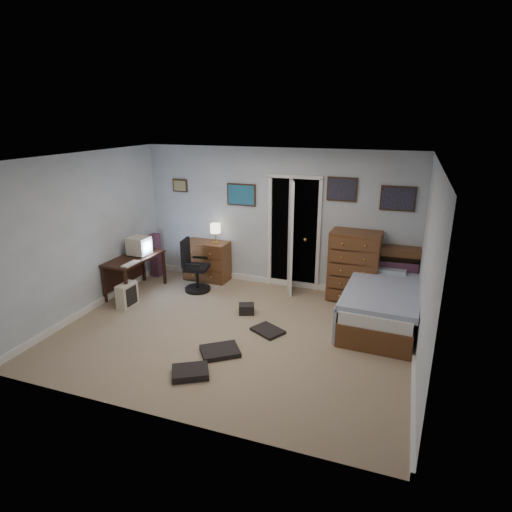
{
  "coord_description": "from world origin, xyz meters",
  "views": [
    {
      "loc": [
        2.18,
        -5.19,
        3.03
      ],
      "look_at": [
        0.23,
        0.3,
        1.1
      ],
      "focal_mm": 30.0,
      "sensor_mm": 36.0,
      "label": 1
    }
  ],
  "objects_px": {
    "computer_desk": "(131,265)",
    "low_dresser": "(207,261)",
    "office_chair": "(194,271)",
    "bed": "(381,304)",
    "tall_dresser": "(354,266)"
  },
  "relations": [
    {
      "from": "computer_desk",
      "to": "office_chair",
      "type": "height_order",
      "value": "office_chair"
    },
    {
      "from": "bed",
      "to": "office_chair",
      "type": "bearing_deg",
      "value": 179.33
    },
    {
      "from": "computer_desk",
      "to": "low_dresser",
      "type": "relative_size",
      "value": 1.39
    },
    {
      "from": "office_chair",
      "to": "bed",
      "type": "bearing_deg",
      "value": -11.87
    },
    {
      "from": "office_chair",
      "to": "bed",
      "type": "relative_size",
      "value": 0.47
    },
    {
      "from": "computer_desk",
      "to": "office_chair",
      "type": "bearing_deg",
      "value": 25.92
    },
    {
      "from": "office_chair",
      "to": "low_dresser",
      "type": "xyz_separation_m",
      "value": [
        -0.02,
        0.57,
        0.01
      ]
    },
    {
      "from": "office_chair",
      "to": "low_dresser",
      "type": "relative_size",
      "value": 1.13
    },
    {
      "from": "computer_desk",
      "to": "low_dresser",
      "type": "bearing_deg",
      "value": 48.29
    },
    {
      "from": "office_chair",
      "to": "bed",
      "type": "distance_m",
      "value": 3.26
    },
    {
      "from": "computer_desk",
      "to": "tall_dresser",
      "type": "bearing_deg",
      "value": 17.33
    },
    {
      "from": "computer_desk",
      "to": "bed",
      "type": "relative_size",
      "value": 0.58
    },
    {
      "from": "office_chair",
      "to": "tall_dresser",
      "type": "relative_size",
      "value": 0.8
    },
    {
      "from": "computer_desk",
      "to": "bed",
      "type": "height_order",
      "value": "computer_desk"
    },
    {
      "from": "low_dresser",
      "to": "tall_dresser",
      "type": "xyz_separation_m",
      "value": [
        2.76,
        -0.02,
        0.23
      ]
    }
  ]
}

